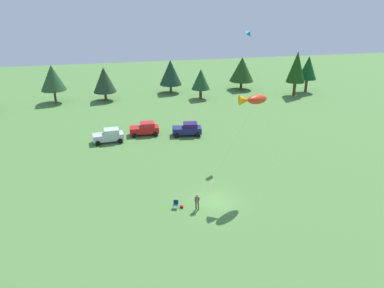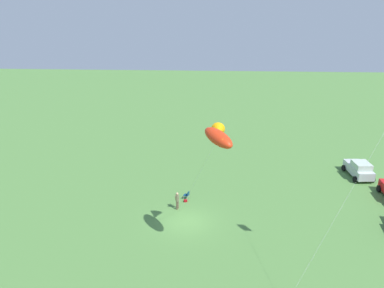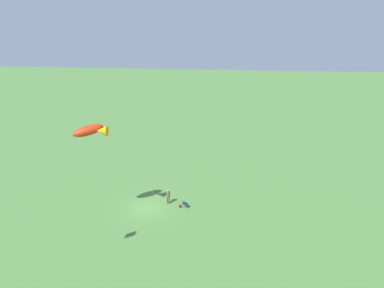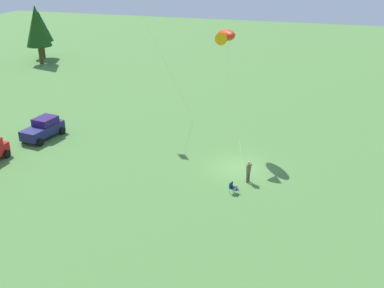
% 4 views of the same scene
% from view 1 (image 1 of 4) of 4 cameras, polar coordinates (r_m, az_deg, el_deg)
% --- Properties ---
extents(ground_plane, '(160.00, 160.00, 0.00)m').
position_cam_1_polar(ground_plane, '(38.38, 3.55, -8.71)').
color(ground_plane, '#4E7D3C').
extents(person_kite_flyer, '(0.55, 0.45, 1.74)m').
position_cam_1_polar(person_kite_flyer, '(36.45, 0.79, -8.63)').
color(person_kite_flyer, brown).
rests_on(person_kite_flyer, ground).
extents(folding_chair, '(0.61, 0.61, 0.82)m').
position_cam_1_polar(folding_chair, '(37.07, -2.49, -9.04)').
color(folding_chair, navy).
rests_on(folding_chair, ground).
extents(backpack_on_grass, '(0.29, 0.36, 0.22)m').
position_cam_1_polar(backpack_on_grass, '(37.25, -1.58, -9.54)').
color(backpack_on_grass, '#A20910').
rests_on(backpack_on_grass, ground).
extents(car_silver_compact, '(4.34, 2.50, 1.89)m').
position_cam_1_polar(car_silver_compact, '(53.48, -12.54, 1.27)').
color(car_silver_compact, '#B7BDC0').
rests_on(car_silver_compact, ground).
extents(car_red_sedan, '(4.25, 2.30, 1.89)m').
position_cam_1_polar(car_red_sedan, '(55.27, -7.18, 2.35)').
color(car_red_sedan, red).
rests_on(car_red_sedan, ground).
extents(car_navy_hatch, '(4.41, 2.69, 1.89)m').
position_cam_1_polar(car_navy_hatch, '(54.65, -0.67, 2.29)').
color(car_navy_hatch, navy).
rests_on(car_navy_hatch, ground).
extents(treeline_distant, '(65.78, 11.47, 8.73)m').
position_cam_1_polar(treeline_distant, '(74.12, -2.91, 10.53)').
color(treeline_distant, '#4F3826').
rests_on(treeline_distant, ground).
extents(kite_large_fish, '(8.28, 4.62, 10.38)m').
position_cam_1_polar(kite_large_fish, '(37.95, 9.44, 6.71)').
color(kite_large_fish, red).
rests_on(kite_large_fish, ground).
extents(kite_delta_teal, '(2.82, 7.11, 15.32)m').
position_cam_1_polar(kite_delta_teal, '(47.99, 8.85, 16.32)').
color(kite_delta_teal, teal).
rests_on(kite_delta_teal, ground).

